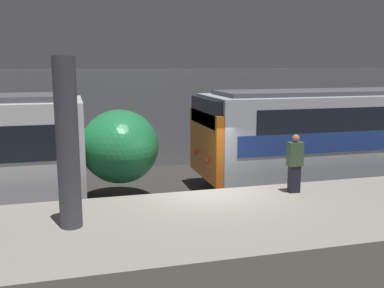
{
  "coord_description": "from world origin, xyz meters",
  "views": [
    {
      "loc": [
        -3.41,
        -11.15,
        4.39
      ],
      "look_at": [
        -0.1,
        1.12,
        2.09
      ],
      "focal_mm": 42.0,
      "sensor_mm": 36.0,
      "label": 1
    }
  ],
  "objects": [
    {
      "name": "platform",
      "position": [
        0.0,
        -2.13,
        0.51
      ],
      "size": [
        40.0,
        4.26,
        1.03
      ],
      "color": "gray",
      "rests_on": "ground"
    },
    {
      "name": "station_rear_barrier",
      "position": [
        0.0,
        7.53,
        2.07
      ],
      "size": [
        50.0,
        0.15,
        4.13
      ],
      "color": "gray",
      "rests_on": "ground"
    },
    {
      "name": "ground_plane",
      "position": [
        0.0,
        0.0,
        0.0
      ],
      "size": [
        120.0,
        120.0,
        0.0
      ],
      "primitive_type": "plane",
      "color": "#33302D"
    },
    {
      "name": "support_pillar_near",
      "position": [
        -3.52,
        -1.91,
        2.78
      ],
      "size": [
        0.46,
        0.46,
        3.5
      ],
      "color": "#47474C",
      "rests_on": "platform"
    },
    {
      "name": "person_waiting",
      "position": [
        2.15,
        -0.83,
        1.84
      ],
      "size": [
        0.38,
        0.24,
        1.55
      ],
      "color": "black",
      "rests_on": "platform"
    }
  ]
}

